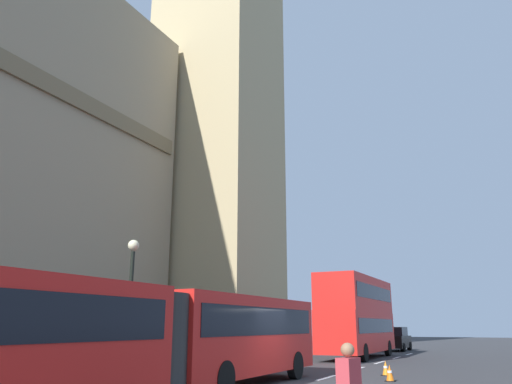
{
  "coord_description": "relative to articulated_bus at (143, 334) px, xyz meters",
  "views": [
    {
      "loc": [
        -16.01,
        -6.58,
        1.95
      ],
      "look_at": [
        7.93,
        5.25,
        9.17
      ],
      "focal_mm": 34.77,
      "sensor_mm": 36.0,
      "label": 1
    }
  ],
  "objects": [
    {
      "name": "double_decker_bus",
      "position": [
        21.15,
        0.0,
        0.96
      ],
      "size": [
        9.91,
        2.54,
        4.9
      ],
      "color": "red",
      "rests_on": "ground_plane"
    },
    {
      "name": "traffic_cone_west",
      "position": [
        8.55,
        -4.48,
        -1.46
      ],
      "size": [
        0.36,
        0.36,
        0.58
      ],
      "color": "black",
      "rests_on": "ground_plane"
    },
    {
      "name": "traffic_cone_middle",
      "position": [
        10.64,
        -3.89,
        -1.46
      ],
      "size": [
        0.36,
        0.36,
        0.58
      ],
      "color": "black",
      "rests_on": "ground_plane"
    },
    {
      "name": "sedan_lead",
      "position": [
        31.58,
        -0.24,
        -0.83
      ],
      "size": [
        4.4,
        1.86,
        1.85
      ],
      "color": "black",
      "rests_on": "ground_plane"
    },
    {
      "name": "articulated_bus",
      "position": [
        0.0,
        0.0,
        0.0
      ],
      "size": [
        18.66,
        2.54,
        2.9
      ],
      "color": "red",
      "rests_on": "ground_plane"
    },
    {
      "name": "street_lamp",
      "position": [
        4.71,
        4.51,
        1.31
      ],
      "size": [
        0.44,
        0.44,
        5.27
      ],
      "color": "black",
      "rests_on": "ground_plane"
    },
    {
      "name": "lane_centre_marking",
      "position": [
        8.75,
        -1.99,
        -1.74
      ],
      "size": [
        39.0,
        0.16,
        0.01
      ],
      "color": "silver",
      "rests_on": "ground_plane"
    }
  ]
}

